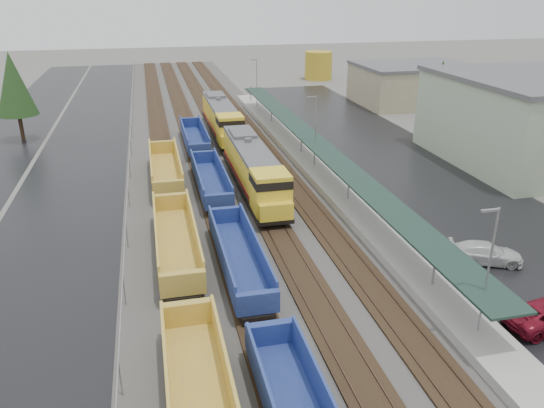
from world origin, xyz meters
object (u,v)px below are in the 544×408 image
(locomotive_trail, at_px, (222,119))
(well_string_yellow, at_px, (201,407))
(locomotive_lead, at_px, (254,169))
(well_string_blue, at_px, (263,323))
(parked_car_east_c, at_px, (486,253))
(storage_tank, at_px, (318,66))

(locomotive_trail, xyz_separation_m, well_string_yellow, (-8.00, -49.02, -1.16))
(locomotive_lead, height_order, well_string_blue, locomotive_lead)
(well_string_yellow, relative_size, well_string_blue, 0.87)
(well_string_blue, bearing_deg, locomotive_lead, 79.92)
(parked_car_east_c, bearing_deg, locomotive_trail, 40.30)
(locomotive_lead, xyz_separation_m, parked_car_east_c, (13.24, -17.28, -1.65))
(locomotive_lead, height_order, storage_tank, storage_tank)
(locomotive_trail, distance_m, well_string_yellow, 49.68)
(well_string_blue, height_order, parked_car_east_c, well_string_blue)
(locomotive_trail, distance_m, well_string_blue, 43.69)
(locomotive_trail, bearing_deg, storage_tank, 57.46)
(well_string_yellow, distance_m, well_string_blue, 6.82)
(well_string_blue, distance_m, storage_tank, 90.08)
(well_string_yellow, relative_size, storage_tank, 14.11)
(parked_car_east_c, bearing_deg, well_string_blue, 128.05)
(storage_tank, xyz_separation_m, parked_car_east_c, (-13.11, -79.58, -2.11))
(locomotive_lead, xyz_separation_m, storage_tank, (26.35, 62.30, 0.46))
(locomotive_trail, height_order, parked_car_east_c, locomotive_trail)
(locomotive_trail, distance_m, parked_car_east_c, 40.54)
(locomotive_trail, height_order, storage_tank, storage_tank)
(well_string_blue, relative_size, storage_tank, 16.19)
(well_string_blue, bearing_deg, storage_tank, 70.31)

